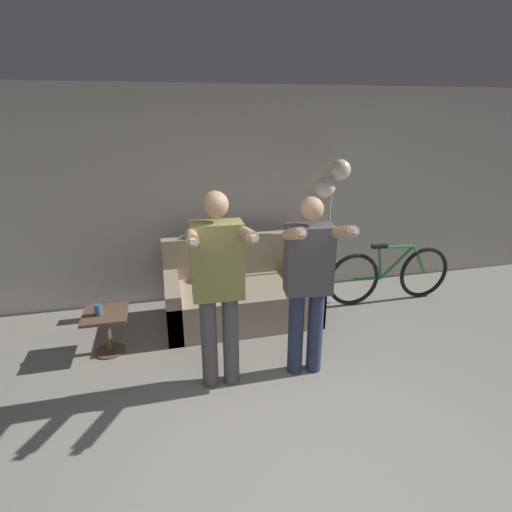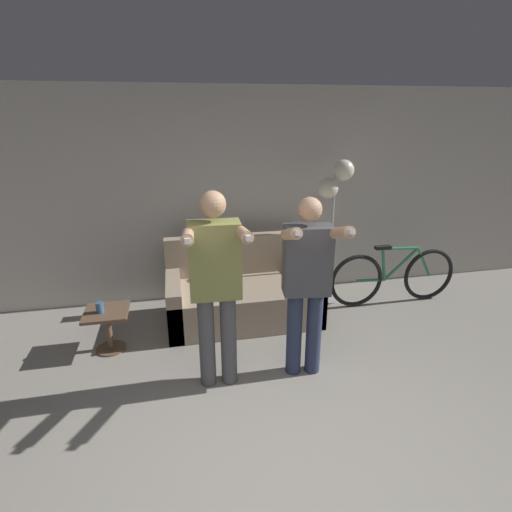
{
  "view_description": "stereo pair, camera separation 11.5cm",
  "coord_description": "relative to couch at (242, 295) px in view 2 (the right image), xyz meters",
  "views": [
    {
      "loc": [
        -0.74,
        -1.73,
        2.3
      ],
      "look_at": [
        0.12,
        1.82,
        0.98
      ],
      "focal_mm": 28.0,
      "sensor_mm": 36.0,
      "label": 1
    },
    {
      "loc": [
        -0.63,
        -1.75,
        2.3
      ],
      "look_at": [
        0.12,
        1.82,
        0.98
      ],
      "focal_mm": 28.0,
      "sensor_mm": 36.0,
      "label": 2
    }
  ],
  "objects": [
    {
      "name": "person_left",
      "position": [
        -0.42,
        -1.18,
        0.73
      ],
      "size": [
        0.51,
        0.68,
        1.74
      ],
      "rotation": [
        0.0,
        0.0,
        -0.04
      ],
      "color": "#56565B",
      "rests_on": "ground_plane"
    },
    {
      "name": "person_right",
      "position": [
        0.37,
        -1.18,
        0.68
      ],
      "size": [
        0.53,
        0.69,
        1.66
      ],
      "rotation": [
        0.0,
        0.0,
        -0.12
      ],
      "color": "#2D3856",
      "rests_on": "ground_plane"
    },
    {
      "name": "cup",
      "position": [
        -1.49,
        -0.44,
        0.21
      ],
      "size": [
        0.07,
        0.07,
        0.11
      ],
      "color": "#3D6693",
      "rests_on": "side_table"
    },
    {
      "name": "cat",
      "position": [
        -0.37,
        0.35,
        0.71
      ],
      "size": [
        0.45,
        0.12,
        0.18
      ],
      "color": "silver",
      "rests_on": "couch"
    },
    {
      "name": "couch",
      "position": [
        0.0,
        0.0,
        0.0
      ],
      "size": [
        1.72,
        0.93,
        0.91
      ],
      "color": "tan",
      "rests_on": "ground_plane"
    },
    {
      "name": "wall_back",
      "position": [
        -0.08,
        0.7,
        1.02
      ],
      "size": [
        10.0,
        0.05,
        2.6
      ],
      "color": "beige",
      "rests_on": "ground_plane"
    },
    {
      "name": "side_table",
      "position": [
        -1.44,
        -0.41,
        0.03
      ],
      "size": [
        0.43,
        0.43,
        0.44
      ],
      "color": "brown",
      "rests_on": "ground_plane"
    },
    {
      "name": "ground_plane",
      "position": [
        -0.08,
        -2.42,
        -0.28
      ],
      "size": [
        16.0,
        16.0,
        0.0
      ],
      "primitive_type": "plane",
      "color": "gray"
    },
    {
      "name": "floor_lamp",
      "position": [
        1.16,
        0.21,
        1.17
      ],
      "size": [
        0.42,
        0.26,
        1.78
      ],
      "color": "#B2B2B7",
      "rests_on": "ground_plane"
    },
    {
      "name": "bicycle",
      "position": [
        1.92,
        -0.02,
        0.08
      ],
      "size": [
        1.67,
        0.07,
        0.77
      ],
      "color": "black",
      "rests_on": "ground_plane"
    }
  ]
}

